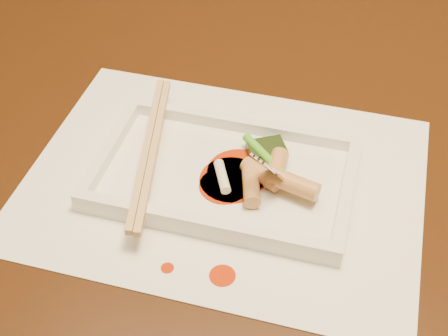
% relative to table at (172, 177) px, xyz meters
% --- Properties ---
extents(table, '(1.40, 0.90, 0.75)m').
position_rel_table_xyz_m(table, '(0.00, 0.00, 0.00)').
color(table, black).
rests_on(table, ground).
extents(placemat, '(0.40, 0.30, 0.00)m').
position_rel_table_xyz_m(placemat, '(0.09, -0.09, 0.10)').
color(placemat, white).
rests_on(placemat, table).
extents(sauce_splatter_a, '(0.02, 0.02, 0.00)m').
position_rel_table_xyz_m(sauce_splatter_a, '(0.12, -0.20, 0.10)').
color(sauce_splatter_a, '#BF2B05').
rests_on(sauce_splatter_a, placemat).
extents(sauce_splatter_b, '(0.01, 0.01, 0.00)m').
position_rel_table_xyz_m(sauce_splatter_b, '(0.07, -0.21, 0.10)').
color(sauce_splatter_b, '#BF2B05').
rests_on(sauce_splatter_b, placemat).
extents(plate_base, '(0.26, 0.16, 0.01)m').
position_rel_table_xyz_m(plate_base, '(0.09, -0.09, 0.11)').
color(plate_base, white).
rests_on(plate_base, placemat).
extents(plate_rim_far, '(0.26, 0.01, 0.01)m').
position_rel_table_xyz_m(plate_rim_far, '(0.09, -0.01, 0.12)').
color(plate_rim_far, white).
rests_on(plate_rim_far, plate_base).
extents(plate_rim_near, '(0.26, 0.01, 0.01)m').
position_rel_table_xyz_m(plate_rim_near, '(0.09, -0.16, 0.12)').
color(plate_rim_near, white).
rests_on(plate_rim_near, plate_base).
extents(plate_rim_left, '(0.01, 0.14, 0.01)m').
position_rel_table_xyz_m(plate_rim_left, '(-0.03, -0.09, 0.12)').
color(plate_rim_left, white).
rests_on(plate_rim_left, plate_base).
extents(plate_rim_right, '(0.01, 0.14, 0.01)m').
position_rel_table_xyz_m(plate_rim_right, '(0.22, -0.09, 0.12)').
color(plate_rim_right, white).
rests_on(plate_rim_right, plate_base).
extents(veg_piece, '(0.05, 0.04, 0.01)m').
position_rel_table_xyz_m(veg_piece, '(0.13, -0.05, 0.12)').
color(veg_piece, black).
rests_on(veg_piece, plate_base).
extents(scallion_white, '(0.03, 0.04, 0.01)m').
position_rel_table_xyz_m(scallion_white, '(0.09, -0.10, 0.12)').
color(scallion_white, '#EAEACC').
rests_on(scallion_white, plate_base).
extents(scallion_green, '(0.07, 0.06, 0.01)m').
position_rel_table_xyz_m(scallion_green, '(0.13, -0.07, 0.12)').
color(scallion_green, '#3DA31A').
rests_on(scallion_green, plate_base).
extents(chopstick_a, '(0.05, 0.22, 0.01)m').
position_rel_table_xyz_m(chopstick_a, '(0.01, -0.09, 0.13)').
color(chopstick_a, tan).
rests_on(chopstick_a, plate_rim_near).
extents(chopstick_b, '(0.05, 0.22, 0.01)m').
position_rel_table_xyz_m(chopstick_b, '(0.02, -0.09, 0.13)').
color(chopstick_b, tan).
rests_on(chopstick_b, plate_rim_near).
extents(fork, '(0.09, 0.10, 0.14)m').
position_rel_table_xyz_m(fork, '(0.16, -0.07, 0.18)').
color(fork, silver).
rests_on(fork, plate_base).
extents(sauce_blob_0, '(0.05, 0.05, 0.00)m').
position_rel_table_xyz_m(sauce_blob_0, '(0.10, -0.10, 0.11)').
color(sauce_blob_0, '#BF2B05').
rests_on(sauce_blob_0, plate_base).
extents(sauce_blob_1, '(0.07, 0.07, 0.00)m').
position_rel_table_xyz_m(sauce_blob_1, '(0.10, -0.09, 0.11)').
color(sauce_blob_1, '#BF2B05').
rests_on(sauce_blob_1, plate_base).
extents(sauce_blob_2, '(0.07, 0.07, 0.00)m').
position_rel_table_xyz_m(sauce_blob_2, '(0.11, -0.08, 0.11)').
color(sauce_blob_2, '#BF2B05').
rests_on(sauce_blob_2, plate_base).
extents(rice_cake_0, '(0.02, 0.04, 0.02)m').
position_rel_table_xyz_m(rice_cake_0, '(0.14, -0.07, 0.12)').
color(rice_cake_0, tan).
rests_on(rice_cake_0, plate_base).
extents(rice_cake_1, '(0.03, 0.05, 0.02)m').
position_rel_table_xyz_m(rice_cake_1, '(0.12, -0.10, 0.12)').
color(rice_cake_1, tan).
rests_on(rice_cake_1, plate_base).
extents(rice_cake_2, '(0.05, 0.03, 0.02)m').
position_rel_table_xyz_m(rice_cake_2, '(0.16, -0.10, 0.13)').
color(rice_cake_2, tan).
rests_on(rice_cake_2, plate_base).
extents(rice_cake_3, '(0.05, 0.04, 0.02)m').
position_rel_table_xyz_m(rice_cake_3, '(0.13, -0.09, 0.12)').
color(rice_cake_3, tan).
rests_on(rice_cake_3, plate_base).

